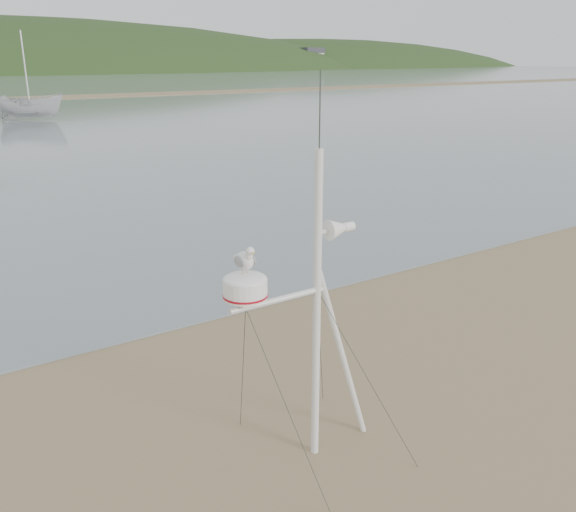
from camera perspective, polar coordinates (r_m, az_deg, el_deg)
mast_rig at (r=7.04m, az=2.48°, el=-11.10°), size 1.95×2.08×4.39m
boat_white at (r=50.24m, az=-23.21°, el=14.47°), size 2.60×2.58×4.97m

